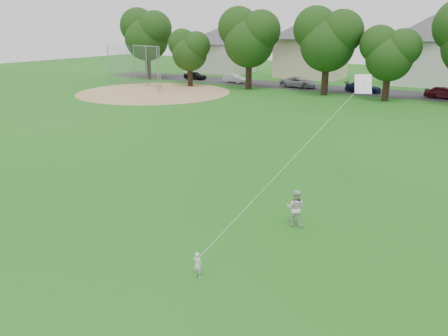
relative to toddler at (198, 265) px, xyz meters
The scene contains 10 objects.
ground 2.30m from the toddler, 125.70° to the left, with size 160.00×160.00×0.00m, color #1A5C15.
street 43.86m from the toddler, 91.73° to the left, with size 90.00×7.00×0.01m, color #2D2D30.
dirt_infield 40.46m from the toddler, 132.48° to the left, with size 18.00×18.00×0.02m, color #9E7F51.
toddler is the anchor object (origin of this frame).
older_boy 5.21m from the toddler, 77.69° to the left, with size 0.72×0.56×1.49m, color silver.
kite 5.77m from the toddler, 79.56° to the left, with size 1.49×5.59×11.39m.
baseball_backstop 45.73m from the toddler, 133.90° to the left, with size 11.13×4.58×5.06m.
tree_row 38.86m from the toddler, 87.19° to the left, with size 81.19×9.56×11.12m.
parked_cars 42.86m from the toddler, 91.73° to the left, with size 63.13×2.20×1.29m.
house_row 54.11m from the toddler, 93.02° to the left, with size 77.16×14.11×10.40m.
Camera 1 is at (8.36, -11.58, 7.54)m, focal length 35.00 mm.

